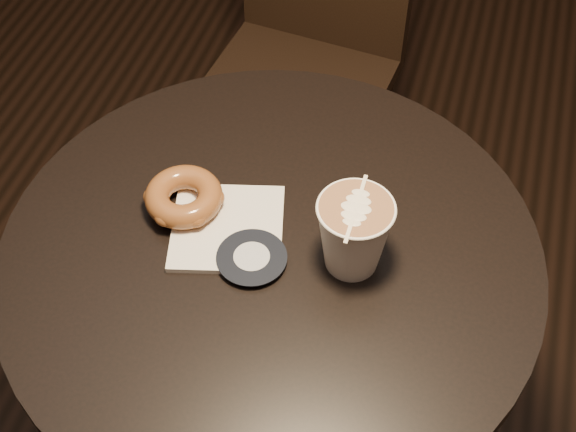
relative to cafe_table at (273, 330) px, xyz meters
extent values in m
cylinder|color=black|center=(0.00, 0.00, 0.18)|extent=(0.70, 0.70, 0.03)
cylinder|color=black|center=(0.00, 0.00, -0.18)|extent=(0.07, 0.07, 0.70)
cube|color=black|center=(-0.15, 0.67, -0.13)|extent=(0.41, 0.41, 0.04)
cylinder|color=black|center=(-0.33, 0.53, -0.34)|extent=(0.03, 0.03, 0.42)
cylinder|color=black|center=(-0.01, 0.49, -0.34)|extent=(0.03, 0.03, 0.42)
cylinder|color=black|center=(-0.29, 0.84, -0.34)|extent=(0.03, 0.03, 0.42)
cylinder|color=black|center=(0.02, 0.81, -0.34)|extent=(0.03, 0.03, 0.42)
cube|color=white|center=(-0.06, 0.01, 0.20)|extent=(0.17, 0.17, 0.01)
torus|color=brown|center=(-0.13, 0.03, 0.22)|extent=(0.10, 0.10, 0.03)
camera|label=1|loc=(0.19, -0.59, 1.02)|focal=50.00mm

